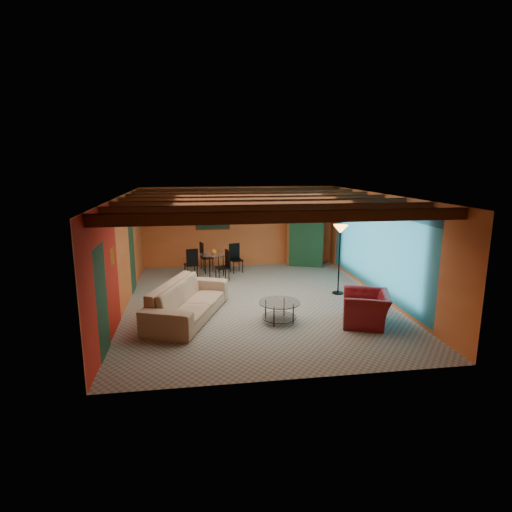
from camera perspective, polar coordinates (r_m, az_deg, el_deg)
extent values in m
cube|color=gray|center=(10.79, 0.16, -6.20)|extent=(6.50, 8.00, 0.01)
cube|color=silver|center=(10.25, 0.17, 8.25)|extent=(6.50, 8.00, 0.01)
cube|color=#D56631|center=(14.35, -2.29, 4.01)|extent=(6.50, 0.02, 2.70)
cube|color=#A81D13|center=(10.46, -17.72, 0.26)|extent=(0.02, 8.00, 2.70)
cube|color=teal|center=(11.39, 16.55, 1.30)|extent=(0.02, 8.00, 2.70)
imported|color=#9F8167|center=(9.73, -9.18, -5.93)|extent=(2.03, 3.01, 0.82)
imported|color=maroon|center=(9.55, 14.69, -6.87)|extent=(1.27, 1.36, 0.71)
cube|color=brown|center=(14.52, 6.52, 2.51)|extent=(1.22, 0.89, 1.94)
cube|color=black|center=(14.20, -5.91, 5.08)|extent=(1.05, 0.03, 0.65)
imported|color=#26661E|center=(14.36, 6.65, 7.35)|extent=(0.50, 0.44, 0.52)
imported|color=orange|center=(13.16, -5.76, 1.77)|extent=(0.22, 0.22, 0.17)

